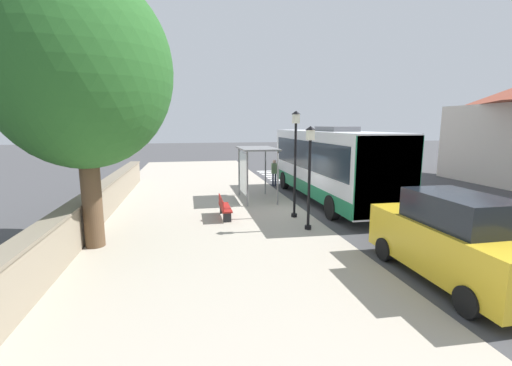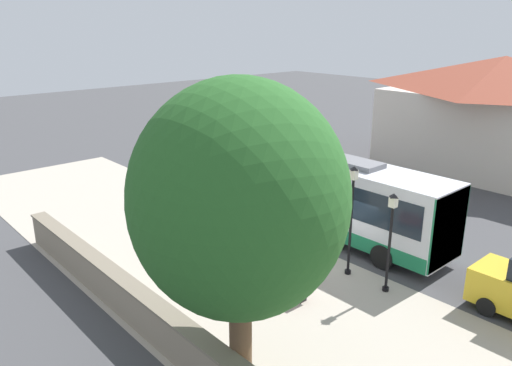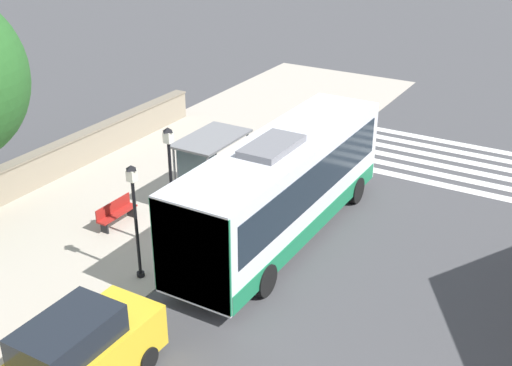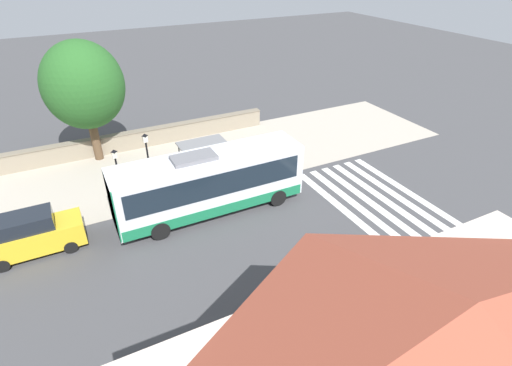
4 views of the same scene
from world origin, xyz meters
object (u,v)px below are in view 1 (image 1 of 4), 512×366
object	(u,v)px
bus_shelter	(254,157)
bench	(224,207)
shade_tree	(81,71)
pedestrian	(274,171)
parked_car_behind_bus	(453,240)
street_lamp_near	(295,155)
street_lamp_far	(309,169)
bus	(328,163)

from	to	relation	value
bus_shelter	bench	xyz separation A→B (m)	(-1.85, -3.11, -1.72)
bench	shade_tree	distance (m)	6.95
pedestrian	parked_car_behind_bus	bearing A→B (deg)	-85.94
pedestrian	street_lamp_near	distance (m)	7.52
street_lamp_far	bus	bearing A→B (deg)	59.44
pedestrian	bench	bearing A→B (deg)	-119.33
bench	street_lamp_far	bearing A→B (deg)	-37.09
street_lamp_near	street_lamp_far	distance (m)	1.76
bench	street_lamp_near	xyz separation A→B (m)	(2.87, -0.42, 2.09)
pedestrian	parked_car_behind_bus	size ratio (longest dim) A/B	0.36
bus	shade_tree	world-z (taller)	shade_tree
pedestrian	street_lamp_near	size ratio (longest dim) A/B	0.38
pedestrian	parked_car_behind_bus	world-z (taller)	parked_car_behind_bus
parked_car_behind_bus	street_lamp_near	bearing A→B (deg)	107.13
pedestrian	street_lamp_near	bearing A→B (deg)	-97.74
shade_tree	pedestrian	bearing A→B (deg)	48.97
pedestrian	shade_tree	xyz separation A→B (m)	(-8.17, -9.39, 4.34)
bus_shelter	parked_car_behind_bus	size ratio (longest dim) A/B	0.64
bus	street_lamp_far	size ratio (longest dim) A/B	2.81
bench	shade_tree	world-z (taller)	shade_tree
bus	street_lamp_far	world-z (taller)	street_lamp_far
bus_shelter	bench	world-z (taller)	bus_shelter
bench	street_lamp_far	distance (m)	3.98
bench	parked_car_behind_bus	size ratio (longest dim) A/B	0.38
street_lamp_far	parked_car_behind_bus	size ratio (longest dim) A/B	0.82
street_lamp_far	pedestrian	bearing A→B (deg)	83.61
bus_shelter	shade_tree	bearing A→B (deg)	-137.54
street_lamp_near	street_lamp_far	xyz separation A→B (m)	(-0.02, -1.73, -0.33)
pedestrian	street_lamp_far	size ratio (longest dim) A/B	0.44
bus	pedestrian	distance (m)	5.00
bus_shelter	parked_car_behind_bus	bearing A→B (deg)	-73.24
bus	parked_car_behind_bus	xyz separation A→B (m)	(-0.60, -9.00, -0.87)
parked_car_behind_bus	bus	bearing A→B (deg)	86.21
bus	street_lamp_far	bearing A→B (deg)	-120.56
bus_shelter	street_lamp_far	bearing A→B (deg)	-79.23
parked_car_behind_bus	bus_shelter	bearing A→B (deg)	106.76
bus	pedestrian	bearing A→B (deg)	108.60
pedestrian	street_lamp_far	xyz separation A→B (m)	(-1.01, -9.02, 1.27)
bench	shade_tree	xyz separation A→B (m)	(-4.31, -2.53, 4.83)
bench	street_lamp_far	world-z (taller)	street_lamp_far
bus_shelter	shade_tree	world-z (taller)	shade_tree
bus	pedestrian	xyz separation A→B (m)	(-1.57, 4.65, -0.95)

